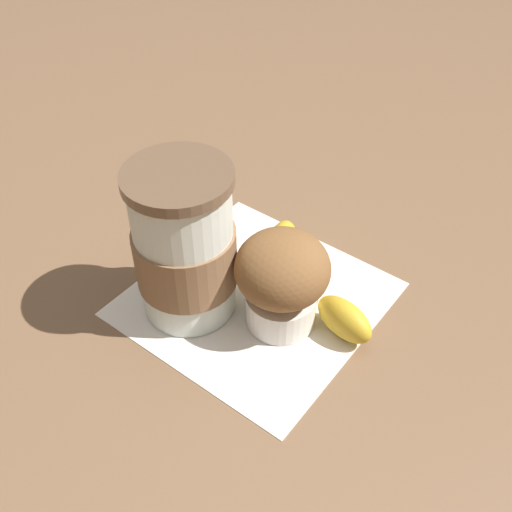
# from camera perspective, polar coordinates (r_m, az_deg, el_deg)

# --- Properties ---
(ground_plane) EXTENTS (3.00, 3.00, 0.00)m
(ground_plane) POSITION_cam_1_polar(r_m,az_deg,el_deg) (0.59, 0.00, -4.12)
(ground_plane) COLOR brown
(paper_napkin) EXTENTS (0.26, 0.26, 0.00)m
(paper_napkin) POSITION_cam_1_polar(r_m,az_deg,el_deg) (0.59, 0.00, -4.07)
(paper_napkin) COLOR white
(paper_napkin) RESTS_ON ground_plane
(coffee_cup) EXTENTS (0.09, 0.09, 0.15)m
(coffee_cup) POSITION_cam_1_polar(r_m,az_deg,el_deg) (0.54, -6.80, 0.84)
(coffee_cup) COLOR silver
(coffee_cup) RESTS_ON paper_napkin
(muffin) EXTENTS (0.09, 0.09, 0.10)m
(muffin) POSITION_cam_1_polar(r_m,az_deg,el_deg) (0.53, 2.82, -1.89)
(muffin) COLOR white
(muffin) RESTS_ON paper_napkin
(banana) EXTENTS (0.09, 0.17, 0.04)m
(banana) POSITION_cam_1_polar(r_m,az_deg,el_deg) (0.58, 4.72, -2.35)
(banana) COLOR gold
(banana) RESTS_ON paper_napkin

